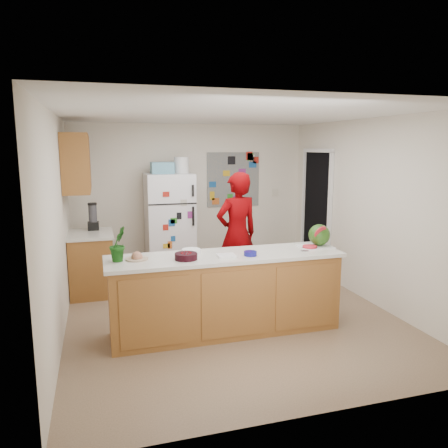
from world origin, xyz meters
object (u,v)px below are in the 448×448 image
object	(u,v)px
watermelon	(319,235)
cherry_bowl	(186,256)
person	(237,234)
refrigerator	(170,226)

from	to	relation	value
watermelon	cherry_bowl	world-z (taller)	watermelon
person	cherry_bowl	distance (m)	1.66
watermelon	cherry_bowl	xyz separation A→B (m)	(-1.68, -0.17, -0.11)
watermelon	cherry_bowl	distance (m)	1.69
refrigerator	person	size ratio (longest dim) A/B	0.96
refrigerator	watermelon	xyz separation A→B (m)	(1.46, -2.31, 0.21)
refrigerator	cherry_bowl	xyz separation A→B (m)	(-0.22, -2.47, 0.11)
watermelon	refrigerator	bearing A→B (deg)	122.32
refrigerator	watermelon	world-z (taller)	refrigerator
person	watermelon	distance (m)	1.35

